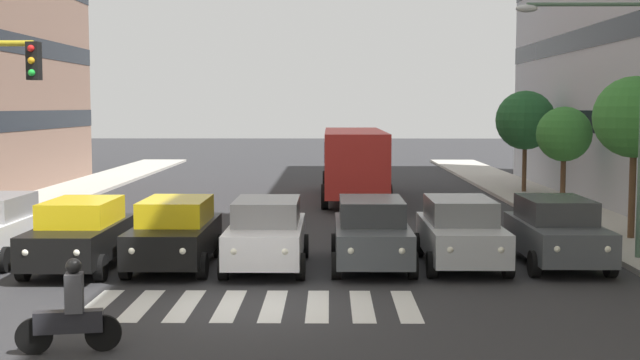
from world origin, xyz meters
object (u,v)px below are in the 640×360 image
Objects in this scene: car_1 at (460,232)px; street_tree_3 at (525,120)px; car_3 at (267,233)px; street_tree_2 at (564,134)px; street_tree_1 at (635,118)px; car_4 at (175,232)px; car_5 at (80,234)px; bus_behind_traffic at (354,157)px; car_0 at (556,231)px; car_2 at (372,232)px; motorcycle_with_rider at (71,314)px; street_lamp_left at (619,97)px.

street_tree_3 is at bearing -107.80° from car_1.
street_tree_2 is (-10.53, -11.41, 2.09)m from car_3.
street_tree_1 is at bearing -159.06° from car_3.
street_tree_1 is 7.41m from street_tree_2.
car_3 is 2.31m from car_4.
car_4 is at bearing -174.10° from car_5.
bus_behind_traffic reaches higher than car_1.
car_0 is at bearing 73.86° from street_tree_2.
car_2 reaches higher than motorcycle_with_rider.
car_3 is at bearing 3.17° from car_0.
street_tree_3 is (-1.54, -17.00, -0.88)m from street_lamp_left.
car_4 is at bearing -1.06° from car_3.
car_3 is (2.63, 0.12, 0.00)m from car_2.
car_5 reaches higher than motorcycle_with_rider.
car_2 and car_3 have the same top height.
street_lamp_left is at bearing -174.17° from car_2.
car_5 is (7.26, 0.32, 0.00)m from car_2.
car_1 is 0.96× the size of street_tree_3.
car_1 is 1.14× the size of street_tree_2.
bus_behind_traffic is at bearing -29.14° from street_tree_2.
car_0 is 0.93× the size of street_tree_1.
street_lamp_left is at bearing -173.15° from car_1.
car_1 and car_4 have the same top height.
bus_behind_traffic is at bearing -114.40° from car_5.
car_2 is 0.42× the size of bus_behind_traffic.
car_0 is 2.45m from car_1.
car_5 is 0.42× the size of bus_behind_traffic.
car_0 is 1.00× the size of car_3.
car_1 is at bearing 6.85° from street_lamp_left.
car_3 and car_4 have the same top height.
street_tree_2 is 6.38m from street_tree_3.
car_2 is 1.00× the size of car_5.
car_0 and car_2 have the same top height.
street_tree_1 is at bearing -115.72° from street_lamp_left.
car_2 is 7.22m from street_lamp_left.
car_1 is 10.75m from motorcycle_with_rider.
car_2 is 13.93m from street_tree_2.
street_tree_2 is (0.01, -7.37, -0.74)m from street_tree_1.
street_tree_2 is (-12.83, -11.37, 2.09)m from car_4.
street_lamp_left reaches higher than bus_behind_traffic.
car_2 is 0.67× the size of street_lamp_left.
street_tree_3 is at bearing -89.82° from street_tree_2.
car_4 is 22.02m from street_tree_3.
car_3 is at bearing -177.56° from car_5.
car_0 and car_1 have the same top height.
car_3 is 2.63× the size of motorcycle_with_rider.
car_1 is 4.90m from car_3.
car_1 is 2.26m from car_2.
street_tree_1 is (-10.54, -4.03, 2.83)m from car_3.
bus_behind_traffic reaches higher than car_2.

